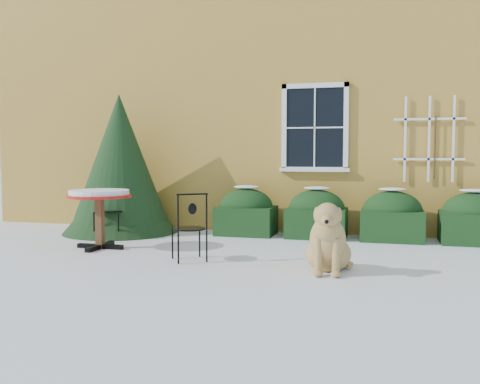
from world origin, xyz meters
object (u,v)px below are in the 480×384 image
(bistro_table, at_px, (99,200))
(patio_chair_near, at_px, (190,227))
(evergreen_shrub, at_px, (120,177))
(dog, at_px, (328,243))
(patio_chair_far, at_px, (110,209))

(bistro_table, relative_size, patio_chair_near, 1.05)
(evergreen_shrub, bearing_deg, bistro_table, -72.66)
(bistro_table, height_order, dog, bistro_table)
(patio_chair_far, bearing_deg, patio_chair_near, -50.31)
(evergreen_shrub, distance_m, patio_chair_near, 3.23)
(patio_chair_near, bearing_deg, evergreen_shrub, -78.82)
(patio_chair_near, relative_size, dog, 0.92)
(bistro_table, height_order, patio_chair_near, patio_chair_near)
(evergreen_shrub, height_order, patio_chair_far, evergreen_shrub)
(evergreen_shrub, xyz_separation_m, dog, (4.17, -2.48, -0.68))
(evergreen_shrub, height_order, bistro_table, evergreen_shrub)
(patio_chair_near, distance_m, patio_chair_far, 2.65)
(patio_chair_far, distance_m, dog, 4.44)
(patio_chair_far, bearing_deg, dog, -37.59)
(evergreen_shrub, xyz_separation_m, patio_chair_near, (2.24, -2.25, -0.58))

